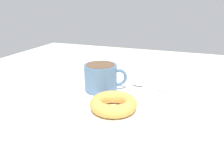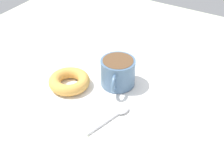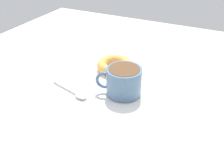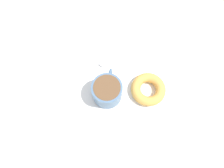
% 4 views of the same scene
% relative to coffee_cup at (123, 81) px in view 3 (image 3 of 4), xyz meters
% --- Properties ---
extents(ground_plane, '(1.20, 1.20, 0.02)m').
position_rel_coffee_cup_xyz_m(ground_plane, '(0.01, 0.03, -0.05)').
color(ground_plane, beige).
extents(napkin, '(0.35, 0.35, 0.00)m').
position_rel_coffee_cup_xyz_m(napkin, '(-0.00, 0.03, -0.04)').
color(napkin, white).
rests_on(napkin, ground_plane).
extents(coffee_cup, '(0.09, 0.12, 0.07)m').
position_rel_coffee_cup_xyz_m(coffee_cup, '(0.00, 0.00, 0.00)').
color(coffee_cup, slate).
rests_on(coffee_cup, napkin).
extents(donut, '(0.11, 0.11, 0.03)m').
position_rel_coffee_cup_xyz_m(donut, '(0.11, 0.07, -0.02)').
color(donut, gold).
rests_on(donut, napkin).
extents(spoon, '(0.05, 0.13, 0.01)m').
position_rel_coffee_cup_xyz_m(spoon, '(-0.06, 0.11, -0.03)').
color(spoon, silver).
rests_on(spoon, napkin).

